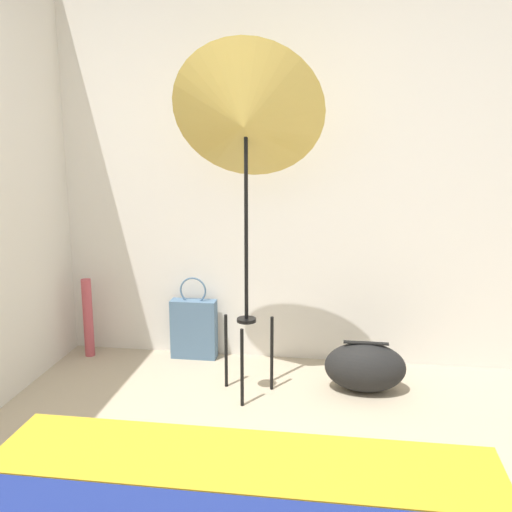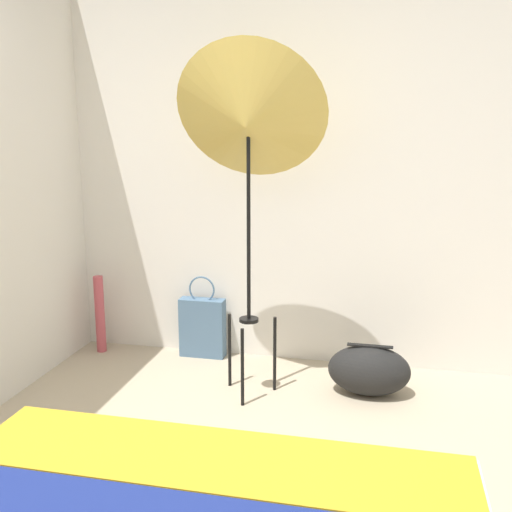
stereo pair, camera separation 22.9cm
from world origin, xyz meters
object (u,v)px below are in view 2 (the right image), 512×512
at_px(photo_umbrella, 248,121).
at_px(tote_bag, 202,327).
at_px(paper_roll, 100,314).
at_px(duffel_bag, 369,370).

distance_m(photo_umbrella, tote_bag, 1.54).
bearing_deg(tote_bag, paper_roll, -174.29).
xyz_separation_m(tote_bag, paper_roll, (-0.73, -0.07, 0.06)).
height_order(photo_umbrella, tote_bag, photo_umbrella).
relative_size(duffel_bag, paper_roll, 0.89).
height_order(photo_umbrella, paper_roll, photo_umbrella).
xyz_separation_m(duffel_bag, paper_roll, (-1.88, 0.30, 0.12)).
xyz_separation_m(photo_umbrella, tote_bag, (-0.45, 0.52, -1.38)).
relative_size(tote_bag, paper_roll, 1.04).
bearing_deg(duffel_bag, paper_roll, 171.04).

